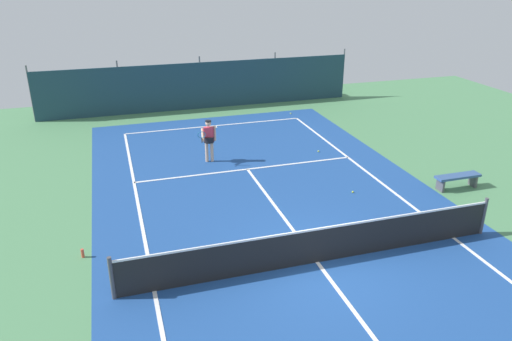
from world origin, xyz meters
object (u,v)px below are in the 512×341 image
(parked_car, at_px, (262,76))
(tennis_ball_midcourt, at_px, (318,151))
(courtside_bench, at_px, (458,178))
(water_bottle, at_px, (83,253))
(tennis_ball_by_sideline, at_px, (291,113))
(tennis_player, at_px, (209,138))
(tennis_ball_near_player, at_px, (353,192))
(tennis_net, at_px, (318,245))

(parked_car, bearing_deg, tennis_ball_midcourt, 79.25)
(courtside_bench, bearing_deg, parked_car, 97.50)
(parked_car, relative_size, water_bottle, 18.10)
(tennis_ball_by_sideline, xyz_separation_m, water_bottle, (-9.82, -10.69, 0.09))
(tennis_player, bearing_deg, tennis_ball_near_player, 142.45)
(courtside_bench, height_order, water_bottle, courtside_bench)
(tennis_player, bearing_deg, tennis_ball_by_sideline, -127.24)
(tennis_ball_midcourt, xyz_separation_m, courtside_bench, (3.06, -4.56, 0.34))
(courtside_bench, xyz_separation_m, water_bottle, (-12.03, -0.74, -0.25))
(parked_car, height_order, water_bottle, parked_car)
(tennis_ball_by_sideline, xyz_separation_m, parked_car, (0.20, 5.33, 0.81))
(tennis_ball_near_player, xyz_separation_m, water_bottle, (-8.51, -1.44, 0.09))
(tennis_ball_near_player, height_order, parked_car, parked_car)
(tennis_net, relative_size, tennis_player, 6.17)
(tennis_player, distance_m, parked_car, 11.79)
(tennis_ball_near_player, relative_size, courtside_bench, 0.04)
(tennis_ball_by_sideline, bearing_deg, tennis_ball_near_player, -98.07)
(tennis_player, relative_size, water_bottle, 6.83)
(tennis_net, height_order, tennis_ball_by_sideline, tennis_net)
(tennis_ball_by_sideline, relative_size, courtside_bench, 0.04)
(tennis_ball_midcourt, bearing_deg, courtside_bench, -56.16)
(tennis_ball_near_player, distance_m, water_bottle, 8.63)
(tennis_player, xyz_separation_m, tennis_ball_midcourt, (4.43, -0.28, -0.93))
(tennis_net, bearing_deg, water_bottle, 160.74)
(tennis_ball_midcourt, bearing_deg, tennis_ball_near_player, -96.79)
(tennis_ball_midcourt, relative_size, tennis_ball_by_sideline, 1.00)
(courtside_bench, distance_m, water_bottle, 12.06)
(tennis_ball_midcourt, height_order, courtside_bench, courtside_bench)
(tennis_net, height_order, courtside_bench, tennis_net)
(tennis_player, height_order, tennis_ball_near_player, tennis_player)
(parked_car, xyz_separation_m, water_bottle, (-10.02, -16.03, -0.72))
(tennis_net, distance_m, tennis_ball_midcourt, 8.01)
(tennis_ball_near_player, bearing_deg, tennis_net, -129.04)
(tennis_ball_near_player, relative_size, parked_car, 0.02)
(tennis_net, height_order, parked_car, parked_car)
(tennis_net, relative_size, parked_car, 2.33)
(tennis_ball_near_player, distance_m, courtside_bench, 3.60)
(tennis_player, xyz_separation_m, courtside_bench, (7.49, -4.84, -0.59))
(tennis_ball_midcourt, relative_size, water_bottle, 0.28)
(tennis_ball_by_sideline, relative_size, parked_car, 0.02)
(water_bottle, bearing_deg, tennis_player, 50.87)
(tennis_player, xyz_separation_m, water_bottle, (-4.54, -5.59, -0.84))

